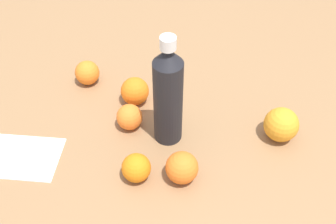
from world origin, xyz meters
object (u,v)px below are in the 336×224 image
object	(u,v)px
orange_5	(87,73)
folded_napkin	(23,157)
water_bottle	(168,95)
orange_2	(136,168)
orange_4	(135,91)
orange_1	(129,117)
orange_0	(182,168)
orange_3	(281,125)

from	to	relation	value
orange_5	folded_napkin	distance (m)	0.29
water_bottle	orange_2	distance (m)	0.17
water_bottle	orange_4	distance (m)	0.17
orange_1	orange_2	bearing A→B (deg)	134.44
orange_1	orange_4	size ratio (longest dim) A/B	0.88
orange_1	orange_4	xyz separation A→B (m)	(0.04, -0.08, 0.00)
orange_0	orange_4	world-z (taller)	same
water_bottle	orange_1	world-z (taller)	water_bottle
folded_napkin	orange_4	bearing A→B (deg)	-107.86
orange_5	orange_0	bearing A→B (deg)	162.91
orange_0	orange_5	size ratio (longest dim) A/B	1.09
orange_1	folded_napkin	xyz separation A→B (m)	(0.14, 0.22, -0.03)
water_bottle	orange_2	size ratio (longest dim) A/B	4.42
orange_2	orange_3	bearing A→B (deg)	-125.15
orange_2	orange_4	size ratio (longest dim) A/B	0.89
orange_0	orange_4	distance (m)	0.27
orange_1	orange_5	world-z (taller)	orange_5
orange_2	orange_5	size ratio (longest dim) A/B	0.97
orange_2	orange_5	bearing A→B (deg)	-29.61
water_bottle	orange_5	world-z (taller)	water_bottle
orange_2	orange_3	distance (m)	0.35
orange_3	orange_5	distance (m)	0.52
folded_napkin	water_bottle	bearing A→B (deg)	-133.27
orange_2	folded_napkin	xyz separation A→B (m)	(0.25, 0.11, -0.03)
orange_4	orange_3	bearing A→B (deg)	-163.99
orange_1	orange_4	world-z (taller)	orange_4
orange_1	folded_napkin	bearing A→B (deg)	57.59
orange_0	orange_2	world-z (taller)	orange_0
water_bottle	orange_3	size ratio (longest dim) A/B	3.46
water_bottle	orange_2	bearing A→B (deg)	-150.99
orange_3	folded_napkin	world-z (taller)	orange_3
water_bottle	folded_napkin	bearing A→B (deg)	159.84
orange_3	orange_4	bearing A→B (deg)	16.01
orange_4	orange_5	distance (m)	0.15
orange_1	orange_4	bearing A→B (deg)	-60.18
water_bottle	orange_0	size ratio (longest dim) A/B	3.96
orange_3	folded_napkin	bearing A→B (deg)	41.43
orange_2	orange_4	xyz separation A→B (m)	(0.15, -0.19, 0.00)
orange_1	orange_2	size ratio (longest dim) A/B	0.99
orange_2	orange_4	distance (m)	0.24
orange_2	orange_0	bearing A→B (deg)	-146.06
orange_1	folded_napkin	distance (m)	0.26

